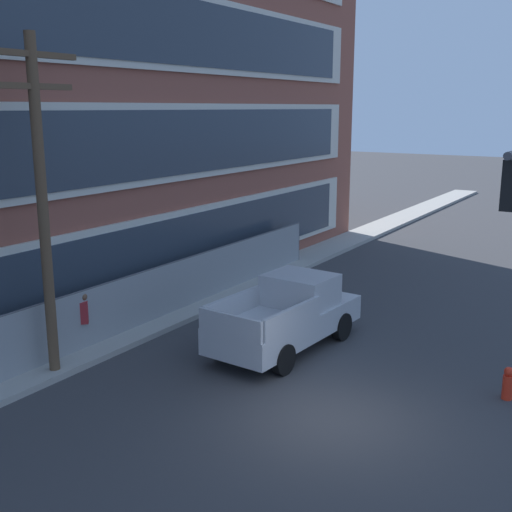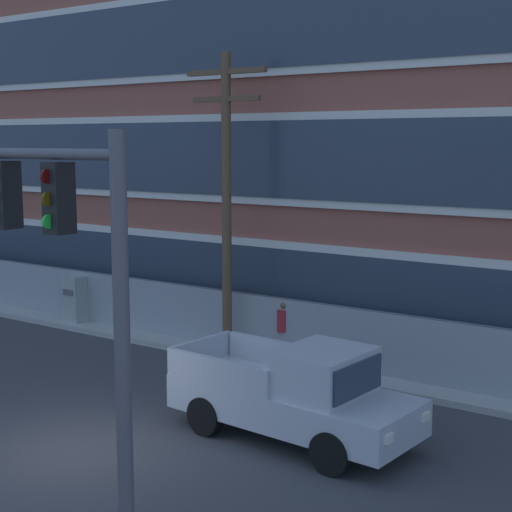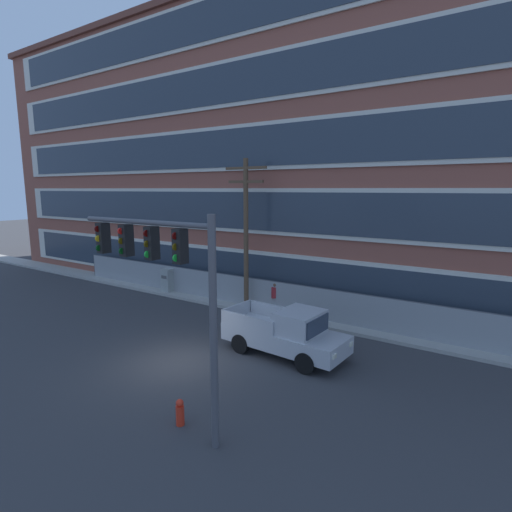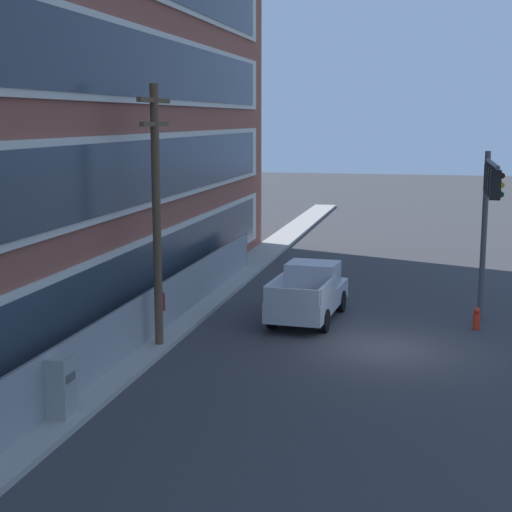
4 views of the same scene
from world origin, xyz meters
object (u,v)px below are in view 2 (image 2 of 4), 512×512
Objects in this scene: utility_pole_near_corner at (227,192)px; pedestrian_near_cabinet at (285,327)px; traffic_signal_mast at (30,250)px; pickup_truck_silver at (297,395)px; electrical_cabinet at (75,301)px.

pedestrian_near_cabinet is at bearing 18.98° from utility_pole_near_corner.
pickup_truck_silver is at bearing 86.46° from traffic_signal_mast.
electrical_cabinet is 7.83m from pedestrian_near_cabinet.
electrical_cabinet is at bearing -177.59° from pedestrian_near_cabinet.
utility_pole_near_corner is (-4.77, 4.01, 3.63)m from pickup_truck_silver.
utility_pole_near_corner is 4.86× the size of pedestrian_near_cabinet.
traffic_signal_mast reaches higher than electrical_cabinet.
traffic_signal_mast is 3.74× the size of electrical_cabinet.
traffic_signal_mast is at bearing -74.89° from pedestrian_near_cabinet.
traffic_signal_mast is 7.04m from pickup_truck_silver.
electrical_cabinet is at bearing 159.17° from pickup_truck_silver.
electrical_cabinet is (-11.06, 4.21, -0.13)m from pickup_truck_silver.
pedestrian_near_cabinet is (1.53, 0.53, -3.60)m from utility_pole_near_corner.
utility_pole_near_corner reaches higher than electrical_cabinet.
utility_pole_near_corner is at bearing 139.93° from pickup_truck_silver.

